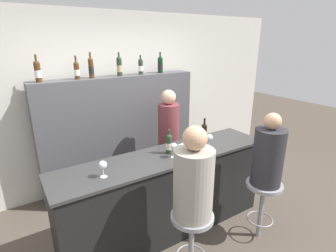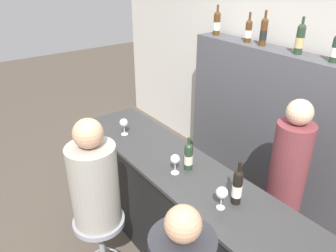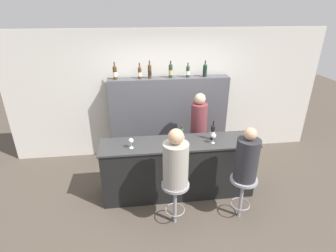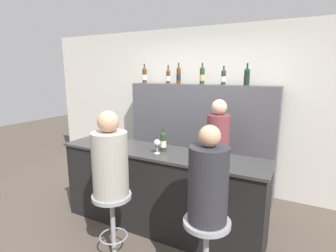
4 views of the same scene
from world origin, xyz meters
name	(u,v)px [view 2 (image 2 of 4)]	position (x,y,z in m)	size (l,w,h in m)	color
wall_back	(301,90)	(0.00, 1.79, 1.30)	(6.40, 0.05, 2.60)	beige
bar_counter	(181,215)	(0.00, 0.27, 0.50)	(2.52, 0.58, 0.99)	black
back_bar_cabinet	(280,136)	(0.00, 1.57, 0.85)	(2.36, 0.28, 1.71)	#4C4C51
wine_bottle_counter_0	(189,156)	(0.04, 0.30, 1.10)	(0.07, 0.07, 0.28)	#233823
wine_bottle_counter_1	(237,186)	(0.55, 0.30, 1.12)	(0.07, 0.07, 0.33)	black
wine_bottle_backbar_0	(217,23)	(-1.02, 1.57, 1.84)	(0.08, 0.08, 0.33)	#4C2D14
wine_bottle_backbar_1	(248,31)	(-0.56, 1.57, 1.82)	(0.07, 0.07, 0.30)	#4C2D14
wine_bottle_backbar_2	(264,32)	(-0.37, 1.57, 1.85)	(0.07, 0.07, 0.34)	#4C2D14
wine_bottle_backbar_3	(300,39)	(0.03, 1.57, 1.84)	(0.08, 0.08, 0.32)	#233823
wine_bottle_backbar_4	(336,48)	(0.36, 1.57, 1.82)	(0.07, 0.07, 0.28)	#233823
wine_glass_0	(124,123)	(-0.76, 0.18, 1.11)	(0.08, 0.08, 0.16)	silver
wine_glass_1	(175,160)	(0.03, 0.18, 1.11)	(0.07, 0.07, 0.16)	silver
wine_glass_2	(222,193)	(0.53, 0.18, 1.11)	(0.08, 0.08, 0.17)	silver
bar_stool_left	(101,233)	(-0.16, -0.40, 0.55)	(0.39, 0.39, 0.70)	gray
guest_seated_left	(94,180)	(-0.16, -0.40, 1.06)	(0.35, 0.35, 0.85)	gray
bartender	(284,191)	(0.49, 1.00, 0.73)	(0.30, 0.30, 1.55)	brown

